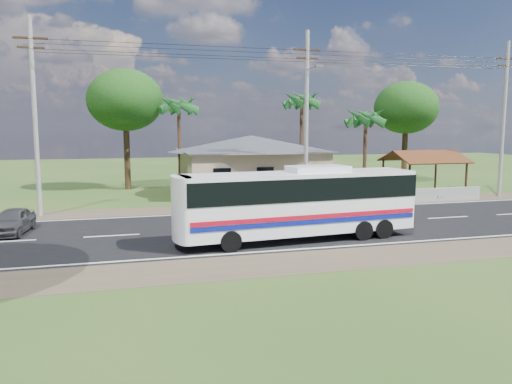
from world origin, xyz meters
TOP-DOWN VIEW (x-y plane):
  - ground at (0.00, 0.00)m, footprint 120.00×120.00m
  - road at (0.00, 0.00)m, footprint 120.00×16.00m
  - house at (1.00, 13.00)m, footprint 12.40×10.00m
  - waiting_shed at (13.00, 8.50)m, footprint 5.20×4.48m
  - concrete_barrier at (12.00, 5.60)m, footprint 7.00×0.30m
  - utility_poles at (2.67, 6.49)m, footprint 32.80×2.22m
  - palm_near at (9.50, 11.00)m, footprint 2.80×2.80m
  - palm_mid at (6.00, 15.50)m, footprint 2.80×2.80m
  - palm_far at (-4.00, 16.00)m, footprint 2.80×2.80m
  - tree_behind_house at (-8.00, 18.00)m, footprint 6.00×6.00m
  - tree_behind_shed at (16.00, 16.00)m, footprint 5.60×5.60m
  - coach_bus at (-0.89, -3.01)m, footprint 10.79×3.15m
  - motorcycle at (13.01, 5.71)m, footprint 1.96×1.10m
  - small_car at (-13.53, 1.77)m, footprint 1.83×3.71m

SIDE VIEW (x-z plane):
  - ground at x=0.00m, z-range 0.00..0.00m
  - road at x=0.00m, z-range -0.01..0.02m
  - concrete_barrier at x=12.00m, z-range 0.00..0.90m
  - motorcycle at x=13.01m, z-range 0.00..0.98m
  - small_car at x=-13.53m, z-range 0.00..1.22m
  - coach_bus at x=-0.89m, z-range 0.24..3.54m
  - house at x=1.00m, z-range 0.14..5.14m
  - waiting_shed at x=13.00m, z-range 1.05..4.40m
  - palm_near at x=9.50m, z-range 2.36..9.06m
  - utility_poles at x=2.67m, z-range 0.27..11.27m
  - palm_far at x=-4.00m, z-range 2.83..10.53m
  - tree_behind_shed at x=16.00m, z-range 2.17..11.19m
  - tree_behind_house at x=-8.00m, z-range 2.31..11.92m
  - palm_mid at x=6.00m, z-range 3.06..11.26m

